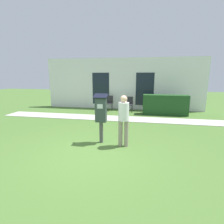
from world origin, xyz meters
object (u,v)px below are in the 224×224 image
(outdoor_chair_left, at_px, (109,102))
(outdoor_chair_middle, at_px, (129,103))
(parking_meter, at_px, (101,112))
(person_standing, at_px, (124,117))
(outdoor_chair_right, at_px, (151,104))

(outdoor_chair_left, distance_m, outdoor_chair_middle, 1.29)
(parking_meter, height_order, person_standing, parking_meter)
(parking_meter, height_order, outdoor_chair_left, parking_meter)
(parking_meter, distance_m, outdoor_chair_middle, 5.09)
(person_standing, bearing_deg, outdoor_chair_left, 128.43)
(parking_meter, xyz_separation_m, person_standing, (0.74, -0.16, -0.09))
(outdoor_chair_middle, height_order, outdoor_chair_right, same)
(outdoor_chair_right, bearing_deg, parking_meter, -118.51)
(parking_meter, relative_size, person_standing, 1.01)
(parking_meter, xyz_separation_m, outdoor_chair_middle, (0.44, 5.05, -0.49))
(outdoor_chair_left, bearing_deg, outdoor_chair_right, -28.45)
(person_standing, relative_size, outdoor_chair_middle, 1.76)
(parking_meter, bearing_deg, person_standing, -11.93)
(outdoor_chair_left, height_order, outdoor_chair_right, same)
(outdoor_chair_middle, bearing_deg, outdoor_chair_left, -177.63)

